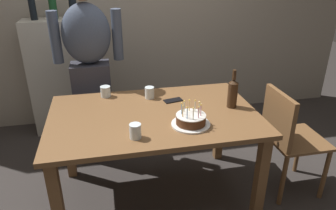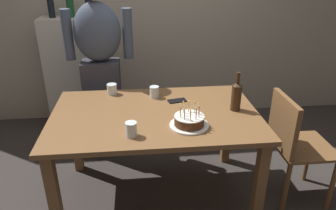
{
  "view_description": "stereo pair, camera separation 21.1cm",
  "coord_description": "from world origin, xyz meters",
  "px_view_note": "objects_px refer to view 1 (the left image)",
  "views": [
    {
      "loc": [
        -0.32,
        -2.03,
        1.76
      ],
      "look_at": [
        0.09,
        -0.09,
        0.84
      ],
      "focal_mm": 33.8,
      "sensor_mm": 36.0,
      "label": 1
    },
    {
      "loc": [
        -0.11,
        -2.06,
        1.76
      ],
      "look_at": [
        0.09,
        -0.09,
        0.84
      ],
      "focal_mm": 33.8,
      "sensor_mm": 36.0,
      "label": 2
    }
  ],
  "objects_px": {
    "water_glass_far": "(106,92)",
    "person_man_bearded": "(90,68)",
    "cell_phone": "(173,100)",
    "birthday_cake": "(191,120)",
    "dining_chair": "(287,134)",
    "water_glass_side": "(150,93)",
    "wine_bottle": "(233,93)",
    "water_glass_near": "(135,131)"
  },
  "relations": [
    {
      "from": "water_glass_far",
      "to": "water_glass_side",
      "type": "distance_m",
      "value": 0.36
    },
    {
      "from": "water_glass_near",
      "to": "water_glass_side",
      "type": "xyz_separation_m",
      "value": [
        0.18,
        0.6,
        -0.0
      ]
    },
    {
      "from": "person_man_bearded",
      "to": "cell_phone",
      "type": "bearing_deg",
      "value": 139.01
    },
    {
      "from": "water_glass_near",
      "to": "cell_phone",
      "type": "bearing_deg",
      "value": 54.98
    },
    {
      "from": "birthday_cake",
      "to": "dining_chair",
      "type": "xyz_separation_m",
      "value": [
        0.81,
        0.09,
        -0.26
      ]
    },
    {
      "from": "water_glass_side",
      "to": "cell_phone",
      "type": "distance_m",
      "value": 0.2
    },
    {
      "from": "water_glass_far",
      "to": "person_man_bearded",
      "type": "xyz_separation_m",
      "value": [
        -0.12,
        0.35,
        0.09
      ]
    },
    {
      "from": "wine_bottle",
      "to": "cell_phone",
      "type": "xyz_separation_m",
      "value": [
        -0.41,
        0.2,
        -0.11
      ]
    },
    {
      "from": "water_glass_far",
      "to": "water_glass_side",
      "type": "height_order",
      "value": "water_glass_side"
    },
    {
      "from": "birthday_cake",
      "to": "water_glass_far",
      "type": "height_order",
      "value": "birthday_cake"
    },
    {
      "from": "wine_bottle",
      "to": "water_glass_near",
      "type": "bearing_deg",
      "value": -157.99
    },
    {
      "from": "cell_phone",
      "to": "water_glass_near",
      "type": "bearing_deg",
      "value": -137.39
    },
    {
      "from": "dining_chair",
      "to": "cell_phone",
      "type": "bearing_deg",
      "value": 69.16
    },
    {
      "from": "water_glass_far",
      "to": "water_glass_side",
      "type": "xyz_separation_m",
      "value": [
        0.34,
        -0.1,
        0.0
      ]
    },
    {
      "from": "birthday_cake",
      "to": "cell_phone",
      "type": "xyz_separation_m",
      "value": [
        -0.03,
        0.41,
        -0.03
      ]
    },
    {
      "from": "dining_chair",
      "to": "water_glass_side",
      "type": "bearing_deg",
      "value": 67.74
    },
    {
      "from": "person_man_bearded",
      "to": "dining_chair",
      "type": "relative_size",
      "value": 1.9
    },
    {
      "from": "birthday_cake",
      "to": "wine_bottle",
      "type": "xyz_separation_m",
      "value": [
        0.38,
        0.22,
        0.08
      ]
    },
    {
      "from": "water_glass_side",
      "to": "cell_phone",
      "type": "height_order",
      "value": "water_glass_side"
    },
    {
      "from": "birthday_cake",
      "to": "water_glass_near",
      "type": "bearing_deg",
      "value": -166.44
    },
    {
      "from": "water_glass_side",
      "to": "wine_bottle",
      "type": "relative_size",
      "value": 0.32
    },
    {
      "from": "birthday_cake",
      "to": "water_glass_side",
      "type": "distance_m",
      "value": 0.55
    },
    {
      "from": "wine_bottle",
      "to": "dining_chair",
      "type": "distance_m",
      "value": 0.56
    },
    {
      "from": "water_glass_near",
      "to": "wine_bottle",
      "type": "height_order",
      "value": "wine_bottle"
    },
    {
      "from": "birthday_cake",
      "to": "dining_chair",
      "type": "height_order",
      "value": "birthday_cake"
    },
    {
      "from": "water_glass_side",
      "to": "water_glass_far",
      "type": "bearing_deg",
      "value": 163.17
    },
    {
      "from": "water_glass_near",
      "to": "cell_phone",
      "type": "distance_m",
      "value": 0.62
    },
    {
      "from": "water_glass_far",
      "to": "dining_chair",
      "type": "height_order",
      "value": "dining_chair"
    },
    {
      "from": "birthday_cake",
      "to": "water_glass_near",
      "type": "xyz_separation_m",
      "value": [
        -0.38,
        -0.09,
        0.01
      ]
    },
    {
      "from": "water_glass_far",
      "to": "cell_phone",
      "type": "height_order",
      "value": "water_glass_far"
    },
    {
      "from": "wine_bottle",
      "to": "person_man_bearded",
      "type": "relative_size",
      "value": 0.18
    },
    {
      "from": "water_glass_near",
      "to": "dining_chair",
      "type": "distance_m",
      "value": 1.24
    },
    {
      "from": "water_glass_near",
      "to": "water_glass_side",
      "type": "bearing_deg",
      "value": 73.09
    },
    {
      "from": "water_glass_far",
      "to": "wine_bottle",
      "type": "distance_m",
      "value": 1.01
    },
    {
      "from": "person_man_bearded",
      "to": "water_glass_side",
      "type": "bearing_deg",
      "value": 135.35
    },
    {
      "from": "birthday_cake",
      "to": "person_man_bearded",
      "type": "relative_size",
      "value": 0.16
    },
    {
      "from": "water_glass_near",
      "to": "person_man_bearded",
      "type": "distance_m",
      "value": 1.1
    },
    {
      "from": "water_glass_far",
      "to": "cell_phone",
      "type": "distance_m",
      "value": 0.55
    },
    {
      "from": "water_glass_side",
      "to": "person_man_bearded",
      "type": "distance_m",
      "value": 0.65
    },
    {
      "from": "person_man_bearded",
      "to": "dining_chair",
      "type": "height_order",
      "value": "person_man_bearded"
    },
    {
      "from": "birthday_cake",
      "to": "wine_bottle",
      "type": "bearing_deg",
      "value": 29.62
    },
    {
      "from": "water_glass_side",
      "to": "dining_chair",
      "type": "bearing_deg",
      "value": -22.26
    }
  ]
}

